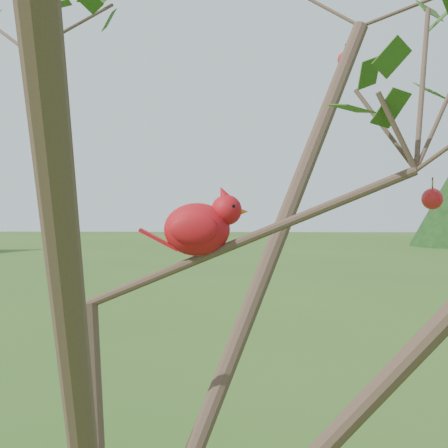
% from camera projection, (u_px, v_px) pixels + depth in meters
% --- Properties ---
extents(crabapple_tree, '(2.35, 2.05, 2.95)m').
position_uv_depth(crabapple_tree, '(115.00, 215.00, 1.16)').
color(crabapple_tree, '#3C2A20').
rests_on(crabapple_tree, ground).
extents(cardinal, '(0.20, 0.11, 0.14)m').
position_uv_depth(cardinal, '(201.00, 227.00, 1.27)').
color(cardinal, red).
rests_on(cardinal, ground).
extents(distant_trees, '(41.04, 15.77, 3.69)m').
position_uv_depth(distant_trees, '(170.00, 210.00, 24.82)').
color(distant_trees, '#3C2A20').
rests_on(distant_trees, ground).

